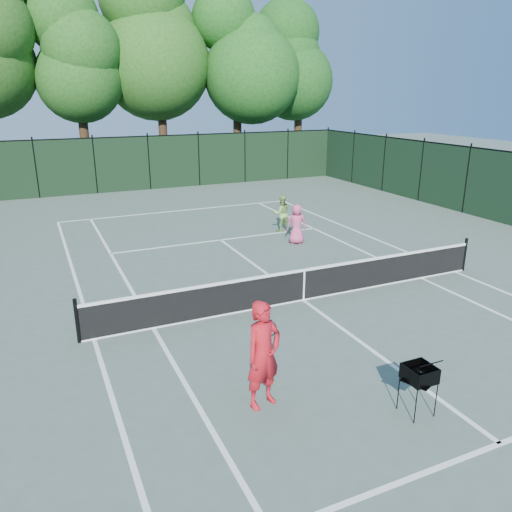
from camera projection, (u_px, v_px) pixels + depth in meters
name	position (u px, v px, depth m)	size (l,w,h in m)	color
ground	(303.00, 300.00, 13.56)	(90.00, 90.00, 0.00)	#4D5D52
sideline_doubles_left	(94.00, 339.00, 11.40)	(0.10, 23.77, 0.01)	white
sideline_doubles_right	(455.00, 272.00, 15.71)	(0.10, 23.77, 0.01)	white
sideline_singles_left	(153.00, 328.00, 11.94)	(0.10, 23.77, 0.01)	white
sideline_singles_right	(421.00, 278.00, 15.17)	(0.10, 23.77, 0.01)	white
baseline_far	(180.00, 211.00, 23.84)	(10.97, 0.10, 0.01)	white
service_line_near	(500.00, 444.00, 8.02)	(8.23, 0.10, 0.01)	white
service_line_far	(221.00, 240.00, 19.09)	(8.23, 0.10, 0.01)	white
center_service_line	(303.00, 300.00, 13.56)	(0.10, 12.80, 0.01)	white
tennis_net	(304.00, 284.00, 13.41)	(11.69, 0.09, 1.06)	black
fence_far	(149.00, 163.00, 28.66)	(24.00, 0.05, 3.00)	black
tree_2	(75.00, 50.00, 28.82)	(6.00, 6.00, 12.40)	black
tree_3	(157.00, 31.00, 30.82)	(7.00, 7.00, 14.45)	black
tree_4	(236.00, 48.00, 32.45)	(6.20, 6.20, 12.97)	black
tree_5	(300.00, 58.00, 34.98)	(5.80, 5.80, 12.23)	black
coach	(263.00, 355.00, 8.75)	(0.91, 0.84, 2.00)	red
player_pink	(297.00, 224.00, 18.46)	(0.85, 0.70, 1.49)	#D44B79
player_green	(281.00, 213.00, 20.06)	(0.80, 0.66, 1.49)	#86AE57
ball_hopper	(419.00, 374.00, 8.56)	(0.64, 0.64, 0.93)	black
loose_ball_midcourt	(272.00, 383.00, 9.64)	(0.07, 0.07, 0.07)	#D5E82F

